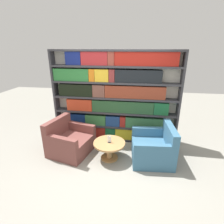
{
  "coord_description": "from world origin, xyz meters",
  "views": [
    {
      "loc": [
        0.59,
        -3.01,
        2.39
      ],
      "look_at": [
        0.01,
        0.72,
        0.99
      ],
      "focal_mm": 28.0,
      "sensor_mm": 36.0,
      "label": 1
    }
  ],
  "objects": [
    {
      "name": "coffee_table",
      "position": [
        0.01,
        0.32,
        0.3
      ],
      "size": [
        0.71,
        0.71,
        0.41
      ],
      "color": "#AD7F4C",
      "rests_on": "ground_plane"
    },
    {
      "name": "ground_plane",
      "position": [
        0.0,
        0.0,
        0.0
      ],
      "size": [
        14.0,
        14.0,
        0.0
      ],
      "primitive_type": "plane",
      "color": "gray"
    },
    {
      "name": "armchair_left",
      "position": [
        -0.97,
        0.45,
        0.28
      ],
      "size": [
        1.05,
        1.08,
        0.82
      ],
      "rotation": [
        0.0,
        0.0,
        1.34
      ],
      "color": "brown",
      "rests_on": "ground_plane"
    },
    {
      "name": "armchair_right",
      "position": [
        1.0,
        0.44,
        0.28
      ],
      "size": [
        0.94,
        0.97,
        0.82
      ],
      "rotation": [
        0.0,
        0.0,
        -1.49
      ],
      "color": "#386684",
      "rests_on": "ground_plane"
    },
    {
      "name": "table_sign",
      "position": [
        0.01,
        0.32,
        0.48
      ],
      "size": [
        0.09,
        0.06,
        0.16
      ],
      "color": "black",
      "rests_on": "coffee_table"
    },
    {
      "name": "bookshelf",
      "position": [
        0.0,
        1.27,
        1.17
      ],
      "size": [
        3.21,
        0.3,
        2.35
      ],
      "color": "silver",
      "rests_on": "ground_plane"
    }
  ]
}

